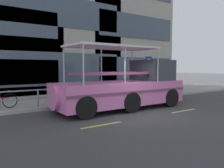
{
  "coord_description": "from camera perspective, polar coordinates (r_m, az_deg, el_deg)",
  "views": [
    {
      "loc": [
        -6.74,
        -7.97,
        2.22
      ],
      "look_at": [
        -0.17,
        1.65,
        1.3
      ],
      "focal_mm": 35.58,
      "sensor_mm": 36.0,
      "label": 1
    }
  ],
  "objects": [
    {
      "name": "duck_tour_boat",
      "position": [
        11.96,
        4.26,
        -0.92
      ],
      "size": [
        8.8,
        2.49,
        3.24
      ],
      "color": "pink",
      "rests_on": "ground_plane"
    },
    {
      "name": "pedestrian_near_bow",
      "position": [
        16.86,
        6.1,
        0.94
      ],
      "size": [
        0.42,
        0.31,
        1.65
      ],
      "color": "black",
      "rests_on": "sidewalk"
    },
    {
      "name": "sidewalk",
      "position": [
        15.3,
        -7.83,
        -3.53
      ],
      "size": [
        32.0,
        4.8,
        0.18
      ],
      "primitive_type": "cube",
      "color": "#99968E",
      "rests_on": "ground_plane"
    },
    {
      "name": "parking_sign",
      "position": [
        16.75,
        9.35,
        3.93
      ],
      "size": [
        0.6,
        0.12,
        2.79
      ],
      "color": "#4C4F54",
      "rests_on": "sidewalk"
    },
    {
      "name": "lane_centreline",
      "position": [
        10.0,
        9.3,
        -8.36
      ],
      "size": [
        25.8,
        0.12,
        0.01
      ],
      "color": "#DBD64C",
      "rests_on": "ground_plane"
    },
    {
      "name": "curb_edge",
      "position": [
        13.15,
        -2.97,
        -4.82
      ],
      "size": [
        32.0,
        0.18,
        0.18
      ],
      "primitive_type": "cube",
      "color": "#B2ADA3",
      "rests_on": "ground_plane"
    },
    {
      "name": "curb_guardrail",
      "position": [
        13.37,
        -3.53,
        -1.73
      ],
      "size": [
        10.85,
        0.09,
        0.88
      ],
      "color": "gray",
      "rests_on": "sidewalk"
    },
    {
      "name": "ground_plane",
      "position": [
        10.67,
        5.82,
        -7.51
      ],
      "size": [
        120.0,
        120.0,
        0.0
      ],
      "primitive_type": "plane",
      "color": "#3D3D3F"
    }
  ]
}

